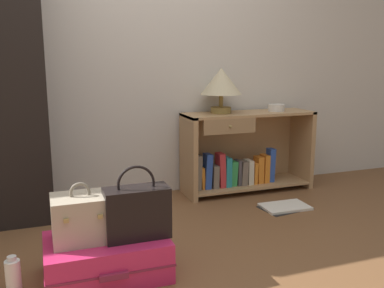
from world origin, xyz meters
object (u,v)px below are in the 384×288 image
(train_case, at_px, (81,218))
(open_book_on_floor, at_px, (285,207))
(bowl, at_px, (276,108))
(table_lamp, at_px, (221,83))
(bottle, at_px, (13,275))
(suitcase_large, at_px, (107,257))
(bookshelf, at_px, (243,154))
(handbag, at_px, (137,212))

(train_case, distance_m, open_book_on_floor, 1.69)
(train_case, bearing_deg, open_book_on_floor, 19.58)
(bowl, bearing_deg, table_lamp, 175.92)
(bowl, distance_m, train_case, 2.10)
(table_lamp, relative_size, bottle, 2.03)
(bottle, relative_size, open_book_on_floor, 0.46)
(suitcase_large, height_order, open_book_on_floor, suitcase_large)
(bookshelf, distance_m, suitcase_large, 1.75)
(train_case, relative_size, handbag, 0.80)
(table_lamp, distance_m, handbag, 1.63)
(table_lamp, bearing_deg, handbag, -130.14)
(bottle, bearing_deg, bowl, 27.21)
(handbag, distance_m, bottle, 0.67)
(bottle, bearing_deg, open_book_on_floor, 16.70)
(bookshelf, relative_size, bowl, 7.96)
(bookshelf, height_order, open_book_on_floor, bookshelf)
(table_lamp, height_order, bowl, table_lamp)
(bowl, height_order, train_case, bowl)
(handbag, relative_size, bottle, 2.11)
(table_lamp, distance_m, open_book_on_floor, 1.12)
(bowl, bearing_deg, bottle, -152.79)
(suitcase_large, height_order, handbag, handbag)
(table_lamp, xyz_separation_m, bottle, (-1.60, -1.12, -0.85))
(bookshelf, xyz_separation_m, bowl, (0.30, -0.02, 0.39))
(bookshelf, xyz_separation_m, handbag, (-1.19, -1.15, 0.03))
(bookshelf, bearing_deg, bottle, -148.57)
(table_lamp, bearing_deg, train_case, -138.74)
(bowl, height_order, bottle, bowl)
(bowl, bearing_deg, open_book_on_floor, -111.30)
(table_lamp, height_order, suitcase_large, table_lamp)
(train_case, bearing_deg, bottle, -177.48)
(bowl, distance_m, suitcase_large, 2.07)
(table_lamp, distance_m, suitcase_large, 1.80)
(table_lamp, relative_size, handbag, 0.97)
(suitcase_large, height_order, train_case, train_case)
(train_case, xyz_separation_m, bottle, (-0.34, -0.01, -0.25))
(suitcase_large, relative_size, train_case, 2.06)
(bookshelf, height_order, suitcase_large, bookshelf)
(bottle, bearing_deg, handbag, -4.43)
(suitcase_large, distance_m, bottle, 0.46)
(table_lamp, height_order, handbag, table_lamp)
(bowl, bearing_deg, suitcase_large, -146.54)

